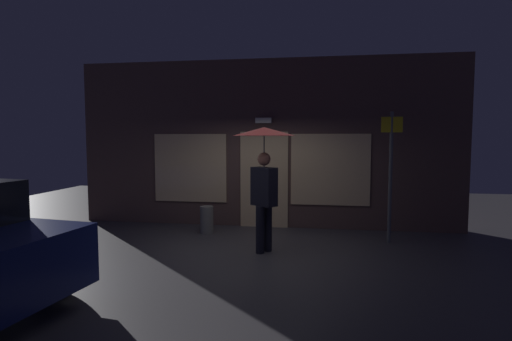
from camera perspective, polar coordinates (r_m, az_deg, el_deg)
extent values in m
plane|color=#423F44|center=(7.38, -1.28, -11.57)|extent=(18.00, 18.00, 0.00)
cube|color=brown|center=(9.41, 1.30, 3.81)|extent=(8.86, 0.30, 3.85)
cube|color=#F9D199|center=(9.29, 1.14, -1.30)|extent=(1.10, 0.04, 2.20)
cube|color=#F9D199|center=(9.67, -9.25, 0.36)|extent=(1.75, 0.04, 1.60)
cube|color=#F9D199|center=(9.18, 10.42, 0.12)|extent=(1.75, 0.04, 1.60)
cube|color=white|center=(9.17, 1.09, 7.07)|extent=(0.36, 0.16, 0.12)
cylinder|color=black|center=(7.27, 0.57, -8.36)|extent=(0.15, 0.15, 0.85)
cylinder|color=black|center=(7.41, 1.69, -8.12)|extent=(0.15, 0.15, 0.85)
cube|color=black|center=(7.21, 1.14, -2.28)|extent=(0.51, 0.47, 0.69)
cube|color=silver|center=(7.09, 1.65, -2.39)|extent=(0.12, 0.10, 0.55)
cube|color=navy|center=(7.09, 1.65, -2.55)|extent=(0.05, 0.05, 0.44)
sphere|color=#BC745A|center=(7.16, 1.15, 1.62)|extent=(0.23, 0.23, 0.23)
cylinder|color=slate|center=(7.16, 1.15, 2.05)|extent=(0.02, 0.02, 1.02)
cone|color=#4C0C0C|center=(7.15, 1.15, 5.53)|extent=(1.12, 1.12, 0.15)
cylinder|color=black|center=(6.04, -26.52, -12.59)|extent=(0.66, 0.30, 0.64)
cylinder|color=#595B60|center=(8.30, 18.42, -0.98)|extent=(0.07, 0.07, 2.56)
cube|color=gold|center=(8.25, 18.62, 6.16)|extent=(0.40, 0.02, 0.30)
cylinder|color=slate|center=(8.84, -6.96, -6.92)|extent=(0.29, 0.29, 0.59)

